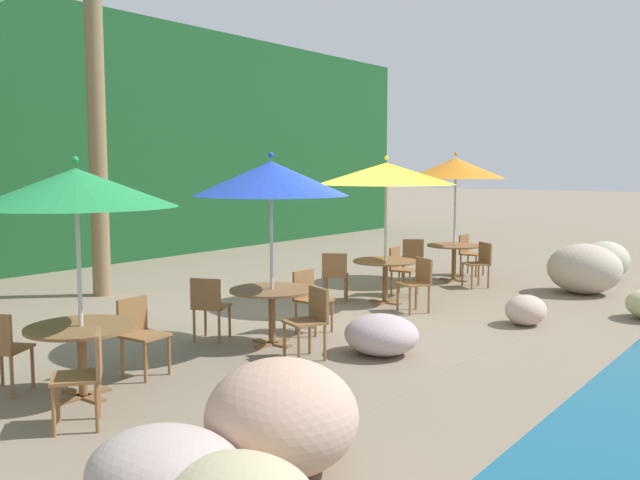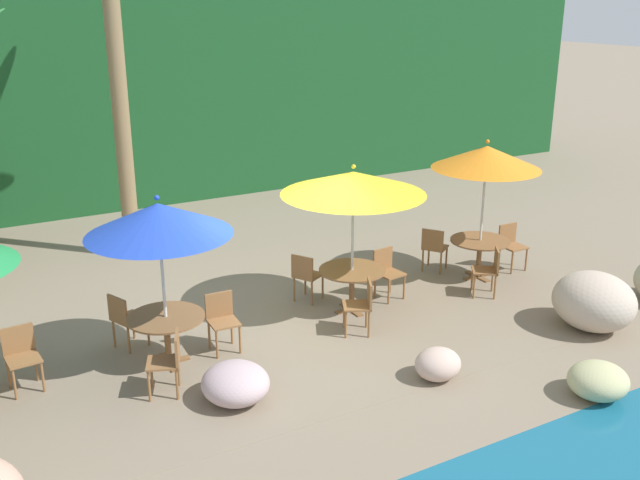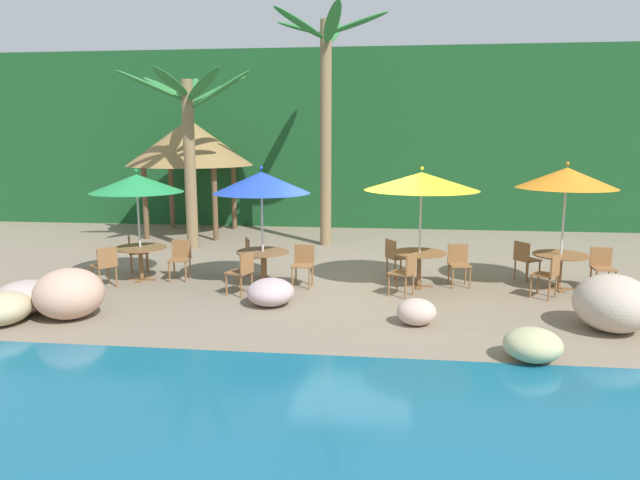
% 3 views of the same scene
% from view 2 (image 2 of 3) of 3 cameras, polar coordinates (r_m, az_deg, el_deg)
% --- Properties ---
extents(ground_plane, '(120.00, 120.00, 0.00)m').
position_cam_2_polar(ground_plane, '(11.61, -3.12, -7.04)').
color(ground_plane, gray).
extents(terrace_deck, '(18.00, 5.20, 0.01)m').
position_cam_2_polar(terrace_deck, '(11.61, -3.12, -7.02)').
color(terrace_deck, gray).
rests_on(terrace_deck, ground).
extents(foliage_backdrop, '(28.00, 2.40, 6.00)m').
position_cam_2_polar(foliage_backdrop, '(19.07, -15.67, 11.96)').
color(foliage_backdrop, '#194C23').
rests_on(foliage_backdrop, ground).
extents(rock_seawall, '(15.40, 3.50, 0.92)m').
position_cam_2_polar(rock_seawall, '(8.47, -6.84, -14.91)').
color(rock_seawall, beige).
rests_on(rock_seawall, ground).
extents(chair_green_seaward, '(0.45, 0.46, 0.87)m').
position_cam_2_polar(chair_green_seaward, '(10.55, -22.46, -8.24)').
color(chair_green_seaward, olive).
rests_on(chair_green_seaward, ground).
extents(umbrella_blue, '(2.01, 2.01, 2.51)m').
position_cam_2_polar(umbrella_blue, '(10.00, -12.60, 1.61)').
color(umbrella_blue, silver).
rests_on(umbrella_blue, ground).
extents(dining_table_blue, '(1.10, 1.10, 0.74)m').
position_cam_2_polar(dining_table_blue, '(10.55, -12.00, -6.51)').
color(dining_table_blue, brown).
rests_on(dining_table_blue, ground).
extents(chair_blue_seaward, '(0.44, 0.45, 0.87)m').
position_cam_2_polar(chair_blue_seaward, '(10.88, -7.74, -6.04)').
color(chair_blue_seaward, olive).
rests_on(chair_blue_seaward, ground).
extents(chair_blue_inland, '(0.55, 0.55, 0.87)m').
position_cam_2_polar(chair_blue_inland, '(11.17, -15.13, -5.88)').
color(chair_blue_inland, olive).
rests_on(chair_blue_inland, ground).
extents(chair_blue_left, '(0.55, 0.55, 0.87)m').
position_cam_2_polar(chair_blue_left, '(9.83, -11.75, -9.14)').
color(chair_blue_left, olive).
rests_on(chair_blue_left, ground).
extents(umbrella_yellow, '(2.34, 2.34, 2.51)m').
position_cam_2_polar(umbrella_yellow, '(11.53, 2.64, 4.50)').
color(umbrella_yellow, silver).
rests_on(umbrella_yellow, ground).
extents(dining_table_yellow, '(1.10, 1.10, 0.74)m').
position_cam_2_polar(dining_table_yellow, '(12.02, 2.53, -2.88)').
color(dining_table_yellow, brown).
rests_on(dining_table_yellow, ground).
extents(chair_yellow_seaward, '(0.47, 0.48, 0.87)m').
position_cam_2_polar(chair_yellow_seaward, '(12.64, 5.26, -2.33)').
color(chair_yellow_seaward, olive).
rests_on(chair_yellow_seaward, ground).
extents(chair_yellow_inland, '(0.58, 0.58, 0.87)m').
position_cam_2_polar(chair_yellow_inland, '(12.39, -1.14, -2.70)').
color(chair_yellow_inland, olive).
rests_on(chair_yellow_inland, ground).
extents(chair_yellow_left, '(0.57, 0.57, 0.87)m').
position_cam_2_polar(chair_yellow_left, '(11.29, 3.36, -4.94)').
color(chair_yellow_left, olive).
rests_on(chair_yellow_left, ground).
extents(umbrella_orange, '(1.96, 1.96, 2.62)m').
position_cam_2_polar(umbrella_orange, '(13.29, 12.97, 6.35)').
color(umbrella_orange, silver).
rests_on(umbrella_orange, ground).
extents(dining_table_orange, '(1.10, 1.10, 0.74)m').
position_cam_2_polar(dining_table_orange, '(13.74, 12.46, -0.49)').
color(dining_table_orange, brown).
rests_on(dining_table_orange, ground).
extents(chair_orange_seaward, '(0.43, 0.43, 0.87)m').
position_cam_2_polar(chair_orange_seaward, '(14.39, 14.77, -0.23)').
color(chair_orange_seaward, olive).
rests_on(chair_orange_seaward, ground).
extents(chair_orange_inland, '(0.59, 0.59, 0.87)m').
position_cam_2_polar(chair_orange_inland, '(13.90, 8.95, -0.49)').
color(chair_orange_inland, olive).
rests_on(chair_orange_inland, ground).
extents(chair_orange_left, '(0.59, 0.59, 0.87)m').
position_cam_2_polar(chair_orange_left, '(12.99, 13.22, -2.16)').
color(chair_orange_left, olive).
rests_on(chair_orange_left, ground).
extents(palm_tree_second, '(3.33, 3.35, 6.46)m').
position_cam_2_polar(palm_tree_second, '(14.41, -15.89, 14.78)').
color(palm_tree_second, olive).
rests_on(palm_tree_second, ground).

